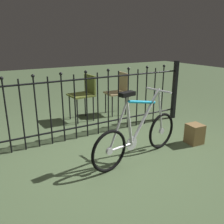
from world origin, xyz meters
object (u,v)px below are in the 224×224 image
Objects in this scene: chair_olive at (85,92)px; chair_tan at (119,89)px; bicycle at (138,135)px; display_crate at (195,134)px.

chair_olive is 0.76m from chair_tan.
bicycle reaches higher than display_crate.
display_crate is (1.02, -0.04, -0.19)m from bicycle.
chair_olive is 2.10m from display_crate.
chair_olive reaches higher than chair_tan.
display_crate is at bearing -2.35° from bicycle.
chair_olive is 1.01× the size of chair_tan.
bicycle is 1.72× the size of chair_tan.
chair_olive is (0.06, 1.79, 0.21)m from bicycle.
bicycle is 4.95× the size of display_crate.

